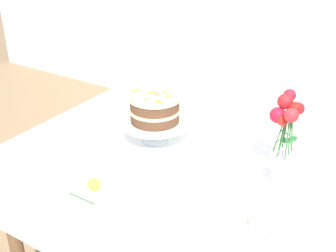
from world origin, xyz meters
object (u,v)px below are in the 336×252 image
at_px(flower_vase, 284,141).
at_px(teacup, 260,227).
at_px(dining_table, 176,179).
at_px(cake_stand, 155,124).
at_px(layer_cake, 155,107).
at_px(fallen_rose, 94,185).

bearing_deg(flower_vase, teacup, -82.16).
bearing_deg(dining_table, flower_vase, 9.67).
distance_m(cake_stand, layer_cake, 0.08).
bearing_deg(flower_vase, fallen_rose, -144.03).
relative_size(dining_table, fallen_rose, 12.80).
relative_size(dining_table, teacup, 11.35).
relative_size(dining_table, cake_stand, 4.83).
xyz_separation_m(cake_stand, fallen_rose, (0.01, -0.41, -0.06)).
bearing_deg(flower_vase, layer_cake, 177.87).
height_order(flower_vase, teacup, flower_vase).
height_order(dining_table, fallen_rose, fallen_rose).
distance_m(layer_cake, flower_vase, 0.56).
distance_m(dining_table, layer_cake, 0.31).
bearing_deg(teacup, dining_table, 152.86).
distance_m(layer_cake, fallen_rose, 0.44).
bearing_deg(flower_vase, cake_stand, 177.86).
bearing_deg(cake_stand, dining_table, -29.35).
bearing_deg(teacup, layer_cake, 152.27).
bearing_deg(teacup, flower_vase, 97.84).
height_order(layer_cake, teacup, layer_cake).
bearing_deg(layer_cake, dining_table, -29.33).
distance_m(dining_table, fallen_rose, 0.37).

